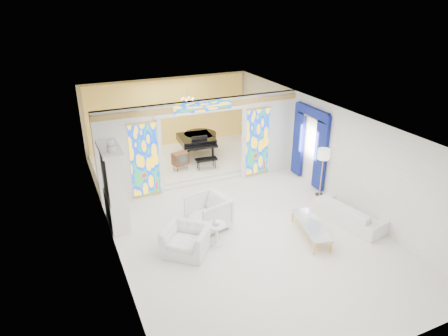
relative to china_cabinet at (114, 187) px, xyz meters
name	(u,v)px	position (x,y,z in m)	size (l,w,h in m)	color
floor	(227,210)	(3.22, -0.60, -1.17)	(12.00, 12.00, 0.00)	white
ceiling	(228,116)	(3.22, -0.60, 1.83)	(7.00, 12.00, 0.02)	silver
wall_back	(168,113)	(3.22, 5.40, 0.33)	(7.00, 0.02, 3.00)	silver
wall_front	(375,296)	(3.22, -6.60, 0.33)	(7.00, 0.02, 3.00)	silver
wall_left	(106,187)	(-0.28, -0.60, 0.33)	(0.02, 12.00, 3.00)	silver
wall_right	(325,148)	(6.72, -0.60, 0.33)	(0.02, 12.00, 3.00)	silver
partition_wall	(203,140)	(3.22, 1.40, 0.48)	(7.00, 0.22, 3.00)	silver
stained_glass_left	(145,160)	(1.19, 1.29, 0.13)	(0.90, 0.04, 2.40)	gold
stained_glass_right	(257,142)	(5.25, 1.29, 0.13)	(0.90, 0.04, 2.40)	gold
stained_glass_transom	(203,106)	(3.22, 1.29, 1.65)	(2.00, 0.04, 0.34)	gold
alcove_platform	(184,160)	(3.22, 3.50, -1.08)	(6.80, 3.80, 0.18)	white
gold_curtain_back	(169,114)	(3.22, 5.28, 0.33)	(6.70, 0.10, 2.90)	gold
chandelier	(188,99)	(3.42, 3.40, 1.38)	(0.48, 0.48, 0.30)	gold
blue_drapes	(310,140)	(6.62, 0.10, 0.41)	(0.14, 1.85, 2.65)	navy
china_cabinet	(114,187)	(0.00, 0.00, 0.00)	(0.56, 1.46, 2.72)	white
armchair_left	(186,240)	(1.35, -2.15, -0.80)	(1.13, 0.98, 0.73)	silver
armchair_right	(208,212)	(2.33, -1.26, -0.69)	(1.02, 1.05, 0.96)	white
sofa	(350,213)	(6.17, -2.69, -0.85)	(2.15, 0.84, 0.63)	silver
side_table	(217,231)	(2.20, -2.14, -0.77)	(0.62, 0.62, 0.61)	white
vase	(217,221)	(2.20, -2.14, -0.45)	(0.20, 0.20, 0.21)	silver
coffee_table	(311,225)	(4.70, -2.85, -0.81)	(0.95, 1.85, 0.40)	silver
floor_lamp	(323,156)	(6.42, -0.94, 0.22)	(0.53, 0.53, 1.63)	gold
grand_piano	(198,139)	(3.89, 3.65, -0.32)	(1.68, 2.50, 0.99)	black
tv_console	(180,159)	(2.76, 2.56, -0.58)	(0.62, 0.49, 0.64)	brown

